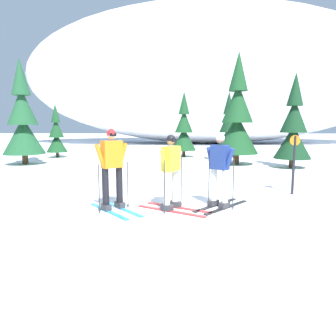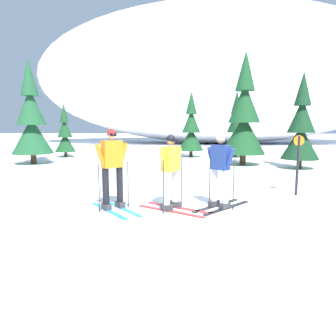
{
  "view_description": "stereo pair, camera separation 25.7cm",
  "coord_description": "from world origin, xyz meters",
  "px_view_note": "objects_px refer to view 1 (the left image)",
  "views": [
    {
      "loc": [
        -0.5,
        -7.04,
        1.93
      ],
      "look_at": [
        -0.65,
        -0.02,
        0.95
      ],
      "focal_mm": 33.53,
      "sensor_mm": 36.0,
      "label": 1
    },
    {
      "loc": [
        -0.25,
        -7.03,
        1.93
      ],
      "look_at": [
        -0.65,
        -0.02,
        0.95
      ],
      "focal_mm": 33.53,
      "sensor_mm": 36.0,
      "label": 2
    }
  ],
  "objects_px": {
    "skier_yellow_jacket": "(171,171)",
    "trail_marker_post": "(294,161)",
    "pine_tree_left": "(56,135)",
    "skier_navy_jacket": "(220,170)",
    "pine_tree_center_right": "(237,118)",
    "pine_tree_far_left": "(23,121)",
    "pine_tree_center_left": "(184,130)",
    "pine_tree_right": "(228,130)",
    "skier_orange_jacket": "(112,167)",
    "pine_tree_far_right": "(293,129)"
  },
  "relations": [
    {
      "from": "pine_tree_center_right",
      "to": "skier_yellow_jacket",
      "type": "bearing_deg",
      "value": -110.43
    },
    {
      "from": "pine_tree_far_left",
      "to": "pine_tree_left",
      "type": "distance_m",
      "value": 3.39
    },
    {
      "from": "pine_tree_center_left",
      "to": "pine_tree_center_right",
      "type": "relative_size",
      "value": 0.72
    },
    {
      "from": "skier_yellow_jacket",
      "to": "pine_tree_left",
      "type": "bearing_deg",
      "value": 121.19
    },
    {
      "from": "pine_tree_far_left",
      "to": "trail_marker_post",
      "type": "height_order",
      "value": "pine_tree_far_left"
    },
    {
      "from": "pine_tree_far_left",
      "to": "pine_tree_center_right",
      "type": "bearing_deg",
      "value": 0.96
    },
    {
      "from": "pine_tree_far_left",
      "to": "pine_tree_right",
      "type": "bearing_deg",
      "value": 20.32
    },
    {
      "from": "pine_tree_left",
      "to": "trail_marker_post",
      "type": "relative_size",
      "value": 1.91
    },
    {
      "from": "skier_yellow_jacket",
      "to": "trail_marker_post",
      "type": "relative_size",
      "value": 1.05
    },
    {
      "from": "skier_orange_jacket",
      "to": "pine_tree_left",
      "type": "distance_m",
      "value": 12.65
    },
    {
      "from": "pine_tree_center_left",
      "to": "pine_tree_far_right",
      "type": "relative_size",
      "value": 0.92
    },
    {
      "from": "pine_tree_far_left",
      "to": "skier_orange_jacket",
      "type": "bearing_deg",
      "value": -54.01
    },
    {
      "from": "skier_navy_jacket",
      "to": "pine_tree_far_left",
      "type": "distance_m",
      "value": 11.51
    },
    {
      "from": "pine_tree_center_left",
      "to": "trail_marker_post",
      "type": "relative_size",
      "value": 2.35
    },
    {
      "from": "skier_yellow_jacket",
      "to": "pine_tree_center_right",
      "type": "bearing_deg",
      "value": 69.57
    },
    {
      "from": "pine_tree_center_right",
      "to": "pine_tree_left",
      "type": "bearing_deg",
      "value": 162.64
    },
    {
      "from": "pine_tree_center_left",
      "to": "pine_tree_right",
      "type": "distance_m",
      "value": 2.66
    },
    {
      "from": "pine_tree_left",
      "to": "skier_navy_jacket",
      "type": "bearing_deg",
      "value": -54.4
    },
    {
      "from": "skier_orange_jacket",
      "to": "pine_tree_far_right",
      "type": "relative_size",
      "value": 0.44
    },
    {
      "from": "pine_tree_center_left",
      "to": "pine_tree_center_right",
      "type": "xyz_separation_m",
      "value": [
        2.44,
        -3.6,
        0.62
      ]
    },
    {
      "from": "skier_navy_jacket",
      "to": "pine_tree_center_left",
      "type": "bearing_deg",
      "value": 92.42
    },
    {
      "from": "pine_tree_left",
      "to": "pine_tree_center_right",
      "type": "xyz_separation_m",
      "value": [
        9.91,
        -3.1,
        0.92
      ]
    },
    {
      "from": "pine_tree_left",
      "to": "pine_tree_center_right",
      "type": "relative_size",
      "value": 0.59
    },
    {
      "from": "pine_tree_far_right",
      "to": "pine_tree_center_left",
      "type": "bearing_deg",
      "value": 134.55
    },
    {
      "from": "skier_yellow_jacket",
      "to": "pine_tree_far_right",
      "type": "bearing_deg",
      "value": 53.02
    },
    {
      "from": "skier_yellow_jacket",
      "to": "pine_tree_center_left",
      "type": "height_order",
      "value": "pine_tree_center_left"
    },
    {
      "from": "pine_tree_center_right",
      "to": "pine_tree_far_left",
      "type": "bearing_deg",
      "value": -179.04
    },
    {
      "from": "skier_yellow_jacket",
      "to": "pine_tree_far_right",
      "type": "height_order",
      "value": "pine_tree_far_right"
    },
    {
      "from": "skier_navy_jacket",
      "to": "skier_orange_jacket",
      "type": "xyz_separation_m",
      "value": [
        -2.44,
        -0.24,
        0.08
      ]
    },
    {
      "from": "pine_tree_far_left",
      "to": "pine_tree_center_right",
      "type": "distance_m",
      "value": 10.27
    },
    {
      "from": "pine_tree_left",
      "to": "pine_tree_center_left",
      "type": "height_order",
      "value": "pine_tree_center_left"
    },
    {
      "from": "pine_tree_center_left",
      "to": "skier_navy_jacket",
      "type": "bearing_deg",
      "value": -87.58
    },
    {
      "from": "skier_yellow_jacket",
      "to": "trail_marker_post",
      "type": "height_order",
      "value": "skier_yellow_jacket"
    },
    {
      "from": "skier_navy_jacket",
      "to": "pine_tree_right",
      "type": "bearing_deg",
      "value": 79.56
    },
    {
      "from": "skier_yellow_jacket",
      "to": "pine_tree_far_right",
      "type": "relative_size",
      "value": 0.41
    },
    {
      "from": "pine_tree_center_left",
      "to": "trail_marker_post",
      "type": "bearing_deg",
      "value": -74.96
    },
    {
      "from": "pine_tree_right",
      "to": "trail_marker_post",
      "type": "height_order",
      "value": "pine_tree_right"
    },
    {
      "from": "pine_tree_far_left",
      "to": "pine_tree_far_right",
      "type": "distance_m",
      "value": 12.57
    },
    {
      "from": "pine_tree_far_left",
      "to": "pine_tree_center_left",
      "type": "height_order",
      "value": "pine_tree_far_left"
    },
    {
      "from": "skier_yellow_jacket",
      "to": "pine_tree_left",
      "type": "distance_m",
      "value": 13.24
    },
    {
      "from": "skier_orange_jacket",
      "to": "pine_tree_far_right",
      "type": "height_order",
      "value": "pine_tree_far_right"
    },
    {
      "from": "pine_tree_center_left",
      "to": "trail_marker_post",
      "type": "height_order",
      "value": "pine_tree_center_left"
    },
    {
      "from": "skier_orange_jacket",
      "to": "pine_tree_center_right",
      "type": "distance_m",
      "value": 9.45
    },
    {
      "from": "pine_tree_far_left",
      "to": "pine_tree_left",
      "type": "xyz_separation_m",
      "value": [
        0.35,
        3.27,
        -0.8
      ]
    },
    {
      "from": "skier_navy_jacket",
      "to": "pine_tree_far_left",
      "type": "relative_size",
      "value": 0.34
    },
    {
      "from": "pine_tree_far_left",
      "to": "trail_marker_post",
      "type": "bearing_deg",
      "value": -31.19
    },
    {
      "from": "skier_navy_jacket",
      "to": "pine_tree_far_right",
      "type": "xyz_separation_m",
      "value": [
        4.2,
        6.87,
        0.86
      ]
    },
    {
      "from": "trail_marker_post",
      "to": "skier_navy_jacket",
      "type": "bearing_deg",
      "value": -146.81
    },
    {
      "from": "skier_navy_jacket",
      "to": "skier_orange_jacket",
      "type": "relative_size",
      "value": 0.94
    },
    {
      "from": "skier_navy_jacket",
      "to": "pine_tree_far_left",
      "type": "height_order",
      "value": "pine_tree_far_left"
    }
  ]
}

